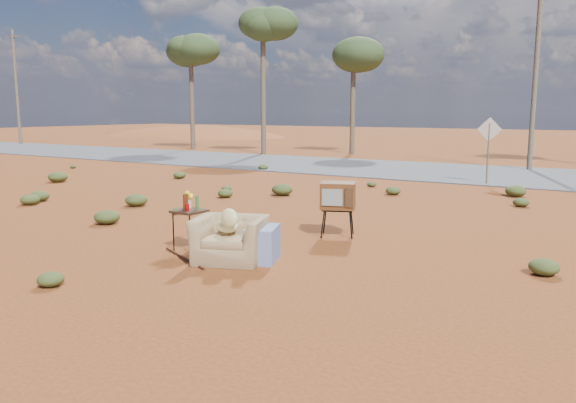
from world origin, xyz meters
The scene contains 14 objects.
ground centered at (0.00, 0.00, 0.00)m, with size 140.00×140.00×0.00m, color brown.
highway centered at (0.00, 15.00, 0.02)m, with size 140.00×7.00×0.04m, color #565659.
dirt_mound centered at (-30.00, 34.00, 0.00)m, with size 26.00×18.00×2.00m, color brown.
armchair centered at (0.14, 0.06, 0.45)m, with size 1.43×1.22×0.96m.
tv_unit centered at (0.73, 2.55, 0.78)m, with size 0.80×0.72×1.05m.
side_table centered at (-1.00, 0.24, 0.74)m, with size 0.52×0.52×1.00m.
rusty_bar centered at (-0.65, -0.31, 0.02)m, with size 0.04×0.04×1.57m, color #512515.
road_sign centered at (1.50, 12.00, 1.50)m, with size 0.78×0.06×2.19m.
eucalyptus_far_left centered at (-18.00, 20.00, 5.94)m, with size 3.20×3.20×7.10m.
eucalyptus_left centered at (-12.00, 19.00, 6.92)m, with size 3.20×3.20×8.10m.
eucalyptus_near_left centered at (-8.00, 22.00, 5.45)m, with size 3.20×3.20×6.60m.
utility_pole_west centered at (-32.00, 17.50, 4.15)m, with size 1.40×0.20×8.00m.
utility_pole_center centered at (2.00, 17.50, 4.15)m, with size 1.40×0.20×8.00m.
scrub_patch centered at (-0.82, 4.41, 0.14)m, with size 17.49×8.07×0.33m.
Camera 1 is at (5.44, -7.03, 2.41)m, focal length 35.00 mm.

